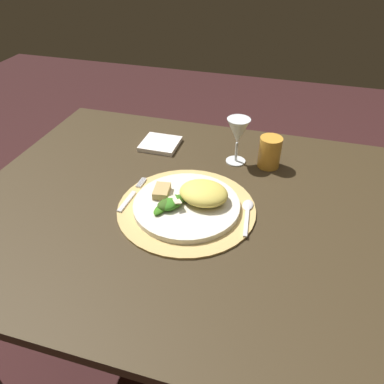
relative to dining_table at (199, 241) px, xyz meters
name	(u,v)px	position (x,y,z in m)	size (l,w,h in m)	color
ground_plane	(197,353)	(0.00, 0.00, -0.58)	(6.00, 6.00, 0.00)	#341919
dining_table	(199,241)	(0.00, 0.00, 0.00)	(1.23, 0.93, 0.70)	#382B19
placemat	(187,208)	(-0.03, -0.02, 0.13)	(0.36, 0.36, 0.01)	tan
dinner_plate	(187,205)	(-0.03, -0.02, 0.14)	(0.27, 0.27, 0.01)	silver
pasta_serving	(204,192)	(0.01, 0.00, 0.17)	(0.13, 0.11, 0.04)	#E4CD57
salad_greens	(171,203)	(-0.06, -0.05, 0.16)	(0.08, 0.11, 0.03)	#336D1A
bread_piece	(162,191)	(-0.10, -0.01, 0.16)	(0.06, 0.04, 0.02)	tan
fork	(131,196)	(-0.18, -0.02, 0.14)	(0.02, 0.16, 0.00)	silver
spoon	(247,211)	(0.12, 0.00, 0.14)	(0.03, 0.14, 0.01)	silver
napkin	(160,144)	(-0.21, 0.27, 0.13)	(0.12, 0.11, 0.01)	white
wine_glass	(238,133)	(0.05, 0.24, 0.23)	(0.07, 0.07, 0.14)	silver
amber_tumbler	(270,152)	(0.15, 0.25, 0.17)	(0.07, 0.07, 0.09)	gold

